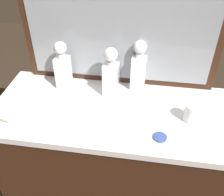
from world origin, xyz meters
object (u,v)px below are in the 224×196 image
at_px(silver_brush_far_left, 0,116).
at_px(porcelain_dish, 160,137).
at_px(crystal_decanter_center, 138,70).
at_px(crystal_decanter_far_right, 111,76).
at_px(crystal_decanter_front, 63,69).
at_px(crystal_tumbler_far_left, 191,113).

height_order(silver_brush_far_left, porcelain_dish, silver_brush_far_left).
bearing_deg(crystal_decanter_center, crystal_decanter_far_right, -151.57).
bearing_deg(crystal_decanter_far_right, crystal_decanter_front, 175.29).
relative_size(silver_brush_far_left, porcelain_dish, 2.24).
bearing_deg(crystal_tumbler_far_left, porcelain_dish, -134.75).
height_order(crystal_decanter_front, crystal_tumbler_far_left, crystal_decanter_front).
distance_m(crystal_decanter_far_right, porcelain_dish, 0.46).
bearing_deg(porcelain_dish, crystal_decanter_center, 108.96).
bearing_deg(crystal_decanter_front, silver_brush_far_left, -127.16).
bearing_deg(crystal_decanter_far_right, crystal_decanter_center, 28.43).
xyz_separation_m(crystal_decanter_front, crystal_decanter_center, (0.45, 0.06, 0.01)).
bearing_deg(crystal_tumbler_far_left, crystal_decanter_front, 164.88).
relative_size(crystal_decanter_center, silver_brush_far_left, 2.05).
distance_m(crystal_decanter_front, crystal_decanter_far_right, 0.29).
bearing_deg(crystal_decanter_center, silver_brush_far_left, -150.51).
relative_size(crystal_decanter_front, crystal_decanter_far_right, 1.01).
height_order(crystal_decanter_center, silver_brush_far_left, crystal_decanter_center).
relative_size(crystal_decanter_front, crystal_decanter_center, 0.96).
distance_m(crystal_decanter_front, crystal_tumbler_far_left, 0.77).
bearing_deg(crystal_decanter_front, crystal_decanter_far_right, -4.71).
bearing_deg(crystal_decanter_center, crystal_decanter_front, -172.53).
distance_m(crystal_tumbler_far_left, silver_brush_far_left, 1.01).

